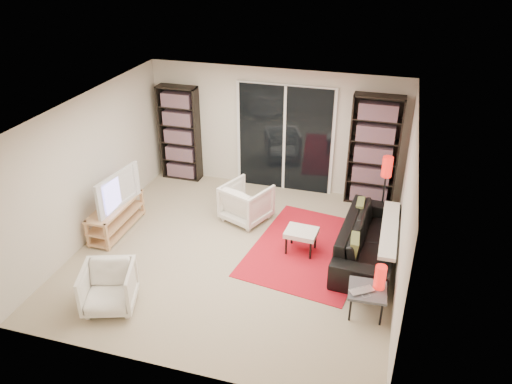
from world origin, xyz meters
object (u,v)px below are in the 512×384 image
Objects in this scene: bookshelf_left at (180,134)px; bookshelf_right at (374,151)px; side_table at (367,292)px; tv_stand at (116,217)px; armchair_back at (246,202)px; ottoman at (301,234)px; armchair_front at (109,288)px; floor_lamp at (386,174)px; sofa at (370,239)px.

bookshelf_right is at bearing -0.00° from bookshelf_left.
tv_stand is at bearing 167.80° from side_table.
armchair_back is 1.45× the size of ottoman.
bookshelf_right reaches higher than ottoman.
ottoman is at bearing 133.93° from side_table.
armchair_front is 0.54× the size of floor_lamp.
side_table is (4.34, -0.94, 0.09)m from tv_stand.
armchair_back is (1.80, -1.28, -0.63)m from bookshelf_left.
armchair_front is at bearing 90.37° from armchair_back.
bookshelf_left is 1.50× the size of floor_lamp.
bookshelf_right is (3.85, -0.00, 0.07)m from bookshelf_left.
sofa is at bearing -84.73° from bookshelf_right.
bookshelf_right is 2.98× the size of armchair_front.
side_table is (0.24, -3.19, -0.69)m from bookshelf_right.
sofa is 4.09× the size of side_table.
bookshelf_left reaches higher than ottoman.
side_table is at bearing -4.69° from armchair_front.
side_table is (3.40, 0.85, 0.04)m from armchair_front.
ottoman is (2.95, -2.00, -0.63)m from bookshelf_left.
armchair_front is (0.93, -1.79, 0.06)m from tv_stand.
bookshelf_left is at bearing 70.04° from sofa.
bookshelf_left is 4.20m from floor_lamp.
tv_stand is 2.02m from armchair_front.
bookshelf_left is at bearing 80.88° from armchair_front.
sofa reaches higher than tv_stand.
bookshelf_right is 2.76× the size of armchair_back.
floor_lamp is at bearing -10.69° from bookshelf_left.
bookshelf_left is 2.30m from armchair_back.
floor_lamp reaches higher than side_table.
floor_lamp reaches higher than sofa.
bookshelf_right is 2.51m from armchair_back.
bookshelf_right is 4.00× the size of ottoman.
bookshelf_right reaches higher than armchair_back.
armchair_back is at bearing 147.69° from ottoman.
bookshelf_left reaches higher than armchair_back.
bookshelf_left reaches higher than tv_stand.
bookshelf_right is at bearing 28.82° from tv_stand.
armchair_back is 2.98m from armchair_front.
armchair_front reaches higher than tv_stand.
sofa is at bearing -24.42° from bookshelf_left.
armchair_front is at bearing -62.54° from tv_stand.
bookshelf_right reaches higher than tv_stand.
armchair_back reaches higher than tv_stand.
bookshelf_left is at bearing -12.94° from armchair_back.
bookshelf_left is at bearing 142.06° from side_table.
bookshelf_right is at bearing 9.74° from sofa.
floor_lamp reaches higher than armchair_front.
bookshelf_left is 3.85m from bookshelf_right.
side_table is at bearing -172.48° from sofa.
bookshelf_left is 3.71× the size of ottoman.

